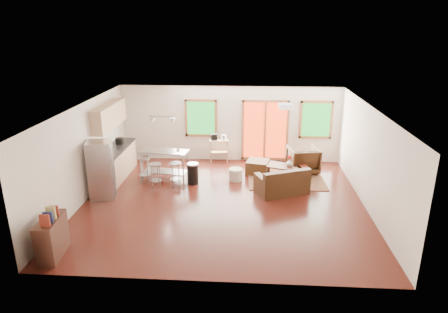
# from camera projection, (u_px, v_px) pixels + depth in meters

# --- Properties ---
(floor) EXTENTS (7.50, 7.00, 0.02)m
(floor) POSITION_uv_depth(u_px,v_px,m) (223.00, 202.00, 10.82)
(floor) COLOR black
(floor) RESTS_ON ground
(ceiling) EXTENTS (7.50, 7.00, 0.02)m
(ceiling) POSITION_uv_depth(u_px,v_px,m) (223.00, 107.00, 9.98)
(ceiling) COLOR white
(ceiling) RESTS_ON ground
(back_wall) EXTENTS (7.50, 0.02, 2.60)m
(back_wall) POSITION_uv_depth(u_px,v_px,m) (230.00, 124.00, 13.71)
(back_wall) COLOR silver
(back_wall) RESTS_ON ground
(left_wall) EXTENTS (0.02, 7.00, 2.60)m
(left_wall) POSITION_uv_depth(u_px,v_px,m) (83.00, 154.00, 10.63)
(left_wall) COLOR silver
(left_wall) RESTS_ON ground
(right_wall) EXTENTS (0.02, 7.00, 2.60)m
(right_wall) POSITION_uv_depth(u_px,v_px,m) (370.00, 160.00, 10.16)
(right_wall) COLOR silver
(right_wall) RESTS_ON ground
(front_wall) EXTENTS (7.50, 0.02, 2.60)m
(front_wall) POSITION_uv_depth(u_px,v_px,m) (210.00, 220.00, 7.08)
(front_wall) COLOR silver
(front_wall) RESTS_ON ground
(window_left) EXTENTS (1.10, 0.05, 1.30)m
(window_left) POSITION_uv_depth(u_px,v_px,m) (201.00, 118.00, 13.66)
(window_left) COLOR #14591A
(window_left) RESTS_ON back_wall
(french_doors) EXTENTS (1.60, 0.05, 2.10)m
(french_doors) POSITION_uv_depth(u_px,v_px,m) (265.00, 130.00, 13.66)
(french_doors) COLOR #B72E0F
(french_doors) RESTS_ON back_wall
(window_right) EXTENTS (1.10, 0.05, 1.30)m
(window_right) POSITION_uv_depth(u_px,v_px,m) (316.00, 120.00, 13.42)
(window_right) COLOR #14591A
(window_right) RESTS_ON back_wall
(rug) EXTENTS (2.37, 1.86, 0.02)m
(rug) POSITION_uv_depth(u_px,v_px,m) (286.00, 179.00, 12.34)
(rug) COLOR #4C5E36
(rug) RESTS_ON floor
(loveseat) EXTENTS (1.61, 1.29, 0.75)m
(loveseat) POSITION_uv_depth(u_px,v_px,m) (282.00, 183.00, 11.30)
(loveseat) COLOR black
(loveseat) RESTS_ON floor
(coffee_table) EXTENTS (1.14, 0.91, 0.40)m
(coffee_table) POSITION_uv_depth(u_px,v_px,m) (280.00, 167.00, 12.44)
(coffee_table) COLOR #321811
(coffee_table) RESTS_ON floor
(armchair) EXTENTS (1.05, 1.00, 0.93)m
(armchair) POSITION_uv_depth(u_px,v_px,m) (303.00, 159.00, 12.80)
(armchair) COLOR black
(armchair) RESTS_ON floor
(ottoman) EXTENTS (0.80, 0.80, 0.44)m
(ottoman) POSITION_uv_depth(u_px,v_px,m) (258.00, 167.00, 12.76)
(ottoman) COLOR black
(ottoman) RESTS_ON floor
(pouf) EXTENTS (0.47, 0.47, 0.37)m
(pouf) POSITION_uv_depth(u_px,v_px,m) (236.00, 174.00, 12.25)
(pouf) COLOR beige
(pouf) RESTS_ON floor
(vase) EXTENTS (0.23, 0.23, 0.35)m
(vase) POSITION_uv_depth(u_px,v_px,m) (289.00, 162.00, 12.30)
(vase) COLOR silver
(vase) RESTS_ON coffee_table
(book) EXTENTS (0.22, 0.08, 0.30)m
(book) POSITION_uv_depth(u_px,v_px,m) (301.00, 162.00, 12.20)
(book) COLOR maroon
(book) RESTS_ON coffee_table
(cabinets) EXTENTS (0.64, 2.24, 2.30)m
(cabinets) POSITION_uv_depth(u_px,v_px,m) (115.00, 148.00, 12.34)
(cabinets) COLOR tan
(cabinets) RESTS_ON floor
(refrigerator) EXTENTS (0.76, 0.75, 1.61)m
(refrigerator) POSITION_uv_depth(u_px,v_px,m) (101.00, 170.00, 10.87)
(refrigerator) COLOR #B7BABC
(refrigerator) RESTS_ON floor
(island) EXTENTS (1.51, 0.78, 0.91)m
(island) POSITION_uv_depth(u_px,v_px,m) (165.00, 160.00, 12.22)
(island) COLOR #B7BABC
(island) RESTS_ON floor
(cup) EXTENTS (0.13, 0.12, 0.11)m
(cup) POSITION_uv_depth(u_px,v_px,m) (178.00, 150.00, 11.88)
(cup) COLOR white
(cup) RESTS_ON island
(bar_stool_a) EXTENTS (0.45, 0.45, 0.80)m
(bar_stool_a) POSITION_uv_depth(u_px,v_px,m) (144.00, 164.00, 11.95)
(bar_stool_a) COLOR #B7BABC
(bar_stool_a) RESTS_ON floor
(bar_stool_b) EXTENTS (0.37, 0.37, 0.74)m
(bar_stool_b) POSITION_uv_depth(u_px,v_px,m) (155.00, 170.00, 11.57)
(bar_stool_b) COLOR #B7BABC
(bar_stool_b) RESTS_ON floor
(bar_stool_c) EXTENTS (0.40, 0.40, 0.74)m
(bar_stool_c) POSITION_uv_depth(u_px,v_px,m) (175.00, 169.00, 11.66)
(bar_stool_c) COLOR #B7BABC
(bar_stool_c) RESTS_ON floor
(trash_can) EXTENTS (0.44, 0.44, 0.64)m
(trash_can) POSITION_uv_depth(u_px,v_px,m) (193.00, 173.00, 11.95)
(trash_can) COLOR black
(trash_can) RESTS_ON floor
(kitchen_cart) EXTENTS (0.70, 0.50, 1.00)m
(kitchen_cart) POSITION_uv_depth(u_px,v_px,m) (218.00, 143.00, 13.71)
(kitchen_cart) COLOR tan
(kitchen_cart) RESTS_ON floor
(bookshelf) EXTENTS (0.46, 0.98, 1.12)m
(bookshelf) POSITION_uv_depth(u_px,v_px,m) (52.00, 237.00, 8.21)
(bookshelf) COLOR #321811
(bookshelf) RESTS_ON floor
(ceiling_flush) EXTENTS (0.35, 0.35, 0.12)m
(ceiling_flush) POSITION_uv_depth(u_px,v_px,m) (285.00, 106.00, 10.47)
(ceiling_flush) COLOR white
(ceiling_flush) RESTS_ON ceiling
(pendant_light) EXTENTS (0.80, 0.18, 0.79)m
(pendant_light) POSITION_uv_depth(u_px,v_px,m) (162.00, 120.00, 11.74)
(pendant_light) COLOR gray
(pendant_light) RESTS_ON ceiling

